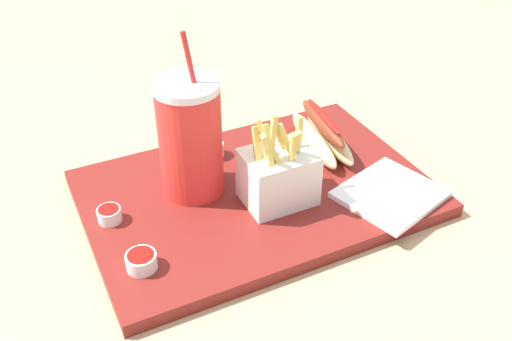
{
  "coord_description": "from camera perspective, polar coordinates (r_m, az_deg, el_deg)",
  "views": [
    {
      "loc": [
        -0.29,
        -0.6,
        0.52
      ],
      "look_at": [
        0.0,
        0.0,
        0.05
      ],
      "focal_mm": 40.37,
      "sensor_mm": 36.0,
      "label": 1
    }
  ],
  "objects": [
    {
      "name": "fries_basket",
      "position": [
        0.78,
        2.2,
        -0.48
      ],
      "size": [
        0.09,
        0.08,
        0.14
      ],
      "color": "white",
      "rests_on": "food_tray"
    },
    {
      "name": "ketchup_cup_3",
      "position": [
        0.79,
        -14.34,
        -4.2
      ],
      "size": [
        0.03,
        0.03,
        0.02
      ],
      "color": "white",
      "rests_on": "food_tray"
    },
    {
      "name": "ketchup_cup_1",
      "position": [
        0.71,
        -11.3,
        -8.73
      ],
      "size": [
        0.04,
        0.04,
        0.02
      ],
      "color": "white",
      "rests_on": "food_tray"
    },
    {
      "name": "hot_dog_1",
      "position": [
        0.91,
        6.53,
        3.56
      ],
      "size": [
        0.08,
        0.17,
        0.06
      ],
      "color": "#E5C689",
      "rests_on": "food_tray"
    },
    {
      "name": "soda_cup",
      "position": [
        0.79,
        -6.53,
        3.2
      ],
      "size": [
        0.09,
        0.09,
        0.23
      ],
      "color": "red",
      "rests_on": "food_tray"
    },
    {
      "name": "ketchup_cup_2",
      "position": [
        0.89,
        -4.23,
        2.16
      ],
      "size": [
        0.03,
        0.03,
        0.02
      ],
      "color": "white",
      "rests_on": "food_tray"
    },
    {
      "name": "ground_plane",
      "position": [
        0.85,
        0.0,
        -3.32
      ],
      "size": [
        2.4,
        2.4,
        0.02
      ],
      "primitive_type": "cube",
      "color": "tan"
    },
    {
      "name": "food_tray",
      "position": [
        0.84,
        0.0,
        -2.24
      ],
      "size": [
        0.48,
        0.33,
        0.02
      ],
      "primitive_type": "cube",
      "color": "maroon",
      "rests_on": "ground_plane"
    },
    {
      "name": "napkin_stack",
      "position": [
        0.83,
        13.16,
        -2.29
      ],
      "size": [
        0.16,
        0.15,
        0.01
      ],
      "primitive_type": "cube",
      "rotation": [
        0.0,
        0.0,
        0.29
      ],
      "color": "white",
      "rests_on": "food_tray"
    }
  ]
}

